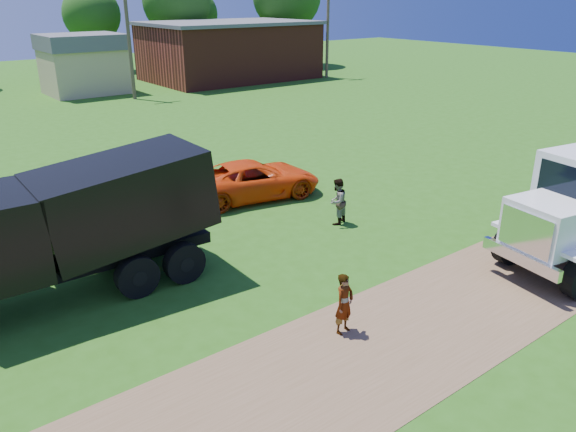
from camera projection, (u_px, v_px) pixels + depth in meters
ground at (460, 305)px, 14.88m from camera, size 140.00×140.00×0.00m
dirt_track at (460, 305)px, 14.88m from camera, size 120.00×4.20×0.01m
black_dump_truck at (66, 225)px, 14.71m from camera, size 8.66×2.83×3.73m
orange_pickup at (254, 179)px, 22.52m from camera, size 5.76×3.45×1.50m
spectator_a at (344, 304)px, 13.43m from camera, size 0.63×0.48×1.56m
spectator_b at (337, 202)px, 19.87m from camera, size 0.98×0.88×1.68m
brick_building at (230, 50)px, 53.56m from camera, size 15.40×10.40×5.30m
tan_shed at (84, 63)px, 45.70m from camera, size 6.20×5.40×4.70m
utility_poles at (129, 36)px, 42.31m from camera, size 42.20×0.28×9.00m
tree_row at (66, 4)px, 52.19m from camera, size 56.87×15.49×11.32m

